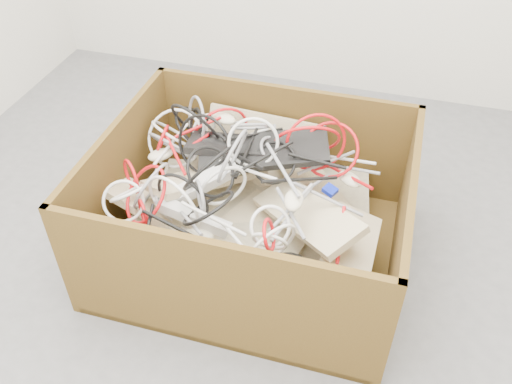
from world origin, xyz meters
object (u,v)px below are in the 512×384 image
(cardboard_box, at_px, (251,227))
(vga_plug, at_px, (330,190))
(power_strip_left, at_px, (197,186))
(power_strip_right, at_px, (195,218))

(cardboard_box, bearing_deg, vga_plug, 8.40)
(cardboard_box, distance_m, vga_plug, 0.36)
(power_strip_left, relative_size, power_strip_right, 1.24)
(power_strip_right, bearing_deg, vga_plug, 34.21)
(power_strip_left, height_order, power_strip_right, power_strip_left)
(power_strip_left, height_order, vga_plug, power_strip_left)
(cardboard_box, bearing_deg, power_strip_left, -156.23)
(power_strip_left, bearing_deg, cardboard_box, -17.84)
(vga_plug, bearing_deg, power_strip_right, -123.48)
(power_strip_right, xyz_separation_m, vga_plug, (0.42, 0.24, 0.02))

